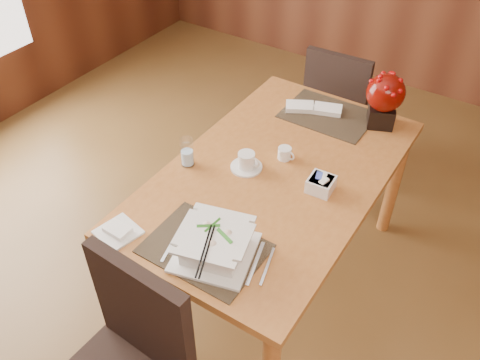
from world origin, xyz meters
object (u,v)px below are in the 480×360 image
Objects in this scene: coffee_cup at (246,162)px; sugar_caddy at (321,184)px; dining_table at (275,188)px; far_chair at (339,104)px; soup_setting at (215,244)px; bread_plate at (118,232)px; berry_decor at (385,97)px; water_glass at (187,152)px; creamer_jug at (285,153)px.

sugar_caddy is (0.35, 0.05, -0.00)m from coffee_cup.
dining_table is at bearing -179.62° from sugar_caddy.
soup_setting is at bearing 93.95° from far_chair.
coffee_cup is 0.96× the size of bread_plate.
soup_setting is 1.27× the size of berry_decor.
creamer_jug is at bearing 38.55° from water_glass.
far_chair is at bearing 78.91° from water_glass.
far_chair reaches higher than coffee_cup.
water_glass is (-0.37, -0.17, 0.17)m from dining_table.
berry_decor is at bearing 67.58° from dining_table.
soup_setting is (0.05, -0.55, 0.16)m from dining_table.
creamer_jug is at bearing 98.43° from dining_table.
bread_plate is (-0.34, -0.67, 0.10)m from dining_table.
soup_setting is 0.58m from sugar_caddy.
sugar_caddy is 0.63m from berry_decor.
soup_setting reaches higher than sugar_caddy.
creamer_jug is at bearing 67.50° from bread_plate.
far_chair reaches higher than soup_setting.
berry_decor reaches higher than soup_setting.
coffee_cup is 1.13m from far_chair.
water_glass is 0.50m from bread_plate.
berry_decor reaches higher than dining_table.
bread_plate is at bearing -108.77° from coffee_cup.
coffee_cup is 0.17× the size of far_chair.
bread_plate is (0.03, -0.50, -0.07)m from water_glass.
water_glass is at bearing -128.36° from berry_decor.
coffee_cup is at bearing 27.16° from water_glass.
far_chair is (-0.39, 0.43, -0.41)m from berry_decor.
creamer_jug is 0.53× the size of bread_plate.
sugar_caddy is 0.12× the size of far_chair.
water_glass is 1.29m from far_chair.
bread_plate reaches higher than dining_table.
far_chair reaches higher than dining_table.
water_glass reaches higher than coffee_cup.
berry_decor reaches higher than bread_plate.
coffee_cup is 0.78m from berry_decor.
coffee_cup reaches higher than dining_table.
water_glass is 0.62m from sugar_caddy.
water_glass is at bearing 122.95° from soup_setting.
sugar_caddy is (0.59, 0.17, -0.04)m from water_glass.
coffee_cup is 0.27m from water_glass.
creamer_jug is 0.29× the size of berry_decor.
sugar_caddy is 0.70× the size of bread_plate.
sugar_caddy is at bearing -15.28° from creamer_jug.
berry_decor is 1.84× the size of bread_plate.
coffee_cup is at bearing 87.68° from far_chair.
berry_decor is at bearing 129.32° from far_chair.
dining_table is 0.72m from berry_decor.
sugar_caddy reaches higher than bread_plate.
berry_decor is at bearing 87.11° from sugar_caddy.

